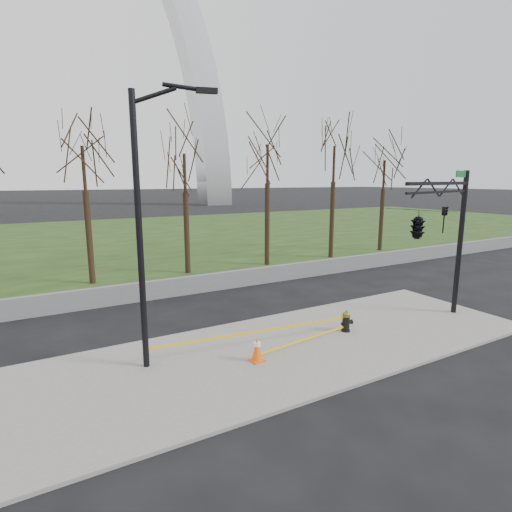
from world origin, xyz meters
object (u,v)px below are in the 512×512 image
fire_hydrant (346,321)px  traffic_cone (257,349)px  street_light (147,213)px  traffic_signal_mast (428,223)px

fire_hydrant → traffic_cone: 4.14m
street_light → traffic_signal_mast: 9.53m
fire_hydrant → traffic_signal_mast: bearing=-19.0°
traffic_signal_mast → fire_hydrant: bearing=135.3°
fire_hydrant → street_light: size_ratio=0.10×
fire_hydrant → traffic_signal_mast: 4.56m
fire_hydrant → traffic_signal_mast: (2.32, -1.38, 3.68)m
traffic_cone → street_light: (-2.85, 1.29, 4.20)m
street_light → traffic_signal_mast: street_light is taller
traffic_cone → street_light: 5.23m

